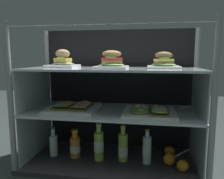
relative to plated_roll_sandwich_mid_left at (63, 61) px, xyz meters
name	(u,v)px	position (x,y,z in m)	size (l,w,h in m)	color
ground_plane	(112,164)	(0.36, -0.03, -0.73)	(6.00, 6.00, 0.02)	#2A3231
case_base_deck	(112,161)	(0.36, -0.03, -0.70)	(1.21, 0.56, 0.03)	#373439
case_frame	(115,88)	(0.36, 0.12, -0.20)	(1.21, 0.56, 0.96)	gray
riser_lower_tier	(112,136)	(0.36, -0.03, -0.52)	(1.14, 0.49, 0.34)	silver
shelf_lower_glass	(112,111)	(0.36, -0.03, -0.34)	(1.16, 0.50, 0.01)	silver
riser_upper_tier	(112,90)	(0.36, -0.03, -0.19)	(1.14, 0.49, 0.28)	silver
shelf_upper_glass	(112,69)	(0.36, -0.03, -0.05)	(1.16, 0.50, 0.01)	silver
plated_roll_sandwich_mid_left	(63,61)	(0.00, 0.00, 0.00)	(0.20, 0.20, 0.13)	white
plated_roll_sandwich_near_right_corner	(112,62)	(0.37, -0.09, 0.00)	(0.20, 0.20, 0.11)	white
plated_roll_sandwich_far_right	(164,63)	(0.69, 0.01, -0.01)	(0.21, 0.21, 0.11)	white
open_sandwich_tray_mid_left	(74,107)	(0.09, -0.04, -0.31)	(0.34, 0.35, 0.06)	white
open_sandwich_tray_far_right	(150,111)	(0.61, -0.06, -0.32)	(0.34, 0.35, 0.06)	white
juice_bottle_back_right	(53,145)	(-0.08, -0.04, -0.61)	(0.06, 0.06, 0.21)	white
juice_bottle_near_post	(75,146)	(0.09, -0.04, -0.61)	(0.07, 0.07, 0.20)	orange
juice_bottle_front_right_end	(99,145)	(0.27, -0.05, -0.58)	(0.07, 0.07, 0.26)	#AFD045
juice_bottle_front_fourth	(123,147)	(0.44, -0.04, -0.59)	(0.07, 0.07, 0.25)	#B6CC4D
juice_bottle_back_left	(147,150)	(0.60, -0.05, -0.59)	(0.06, 0.06, 0.23)	silver
orange_fruit_beside_bottles	(169,159)	(0.75, -0.05, -0.65)	(0.08, 0.08, 0.08)	orange
orange_fruit_near_left_post	(169,151)	(0.76, 0.08, -0.65)	(0.08, 0.08, 0.08)	orange
orange_fruit_rolled_forward	(183,166)	(0.83, -0.12, -0.65)	(0.07, 0.07, 0.07)	orange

